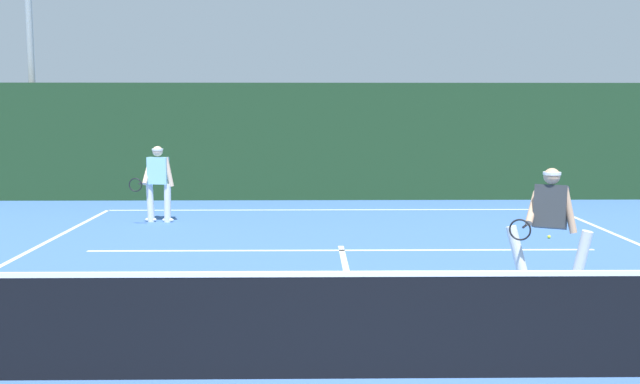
# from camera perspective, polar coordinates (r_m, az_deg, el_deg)

# --- Properties ---
(ground_plane) EXTENTS (80.00, 80.00, 0.00)m
(ground_plane) POSITION_cam_1_polar(r_m,az_deg,el_deg) (6.99, 3.98, -14.40)
(ground_plane) COLOR #416BB2
(court_line_baseline_far) EXTENTS (10.93, 0.10, 0.01)m
(court_line_baseline_far) POSITION_cam_1_polar(r_m,az_deg,el_deg) (17.65, 1.01, -1.41)
(court_line_baseline_far) COLOR white
(court_line_baseline_far) RESTS_ON ground_plane
(court_line_service) EXTENTS (8.91, 0.10, 0.01)m
(court_line_service) POSITION_cam_1_polar(r_m,az_deg,el_deg) (12.76, 1.73, -4.60)
(court_line_service) COLOR white
(court_line_service) RESTS_ON ground_plane
(court_line_centre) EXTENTS (0.10, 6.40, 0.01)m
(court_line_centre) POSITION_cam_1_polar(r_m,az_deg,el_deg) (10.03, 2.45, -7.77)
(court_line_centre) COLOR white
(court_line_centre) RESTS_ON ground_plane
(tennis_net) EXTENTS (11.97, 0.09, 1.06)m
(tennis_net) POSITION_cam_1_polar(r_m,az_deg,el_deg) (6.82, 4.02, -10.31)
(tennis_net) COLOR #1E4723
(tennis_net) RESTS_ON ground_plane
(player_near) EXTENTS (1.21, 0.86, 1.68)m
(player_near) POSITION_cam_1_polar(r_m,az_deg,el_deg) (10.52, 17.61, -2.26)
(player_near) COLOR silver
(player_near) RESTS_ON ground_plane
(player_far) EXTENTS (0.86, 0.86, 1.66)m
(player_far) POSITION_cam_1_polar(r_m,az_deg,el_deg) (16.11, -12.63, 0.91)
(player_far) COLOR silver
(player_far) RESTS_ON ground_plane
(tennis_ball) EXTENTS (0.07, 0.07, 0.07)m
(tennis_ball) POSITION_cam_1_polar(r_m,az_deg,el_deg) (8.79, 11.74, -9.82)
(tennis_ball) COLOR #D1E033
(tennis_ball) RESTS_ON ground_plane
(tennis_ball_extra) EXTENTS (0.07, 0.07, 0.07)m
(tennis_ball_extra) POSITION_cam_1_polar(r_m,az_deg,el_deg) (14.56, 17.57, -3.37)
(tennis_ball_extra) COLOR #D1E033
(tennis_ball_extra) RESTS_ON ground_plane
(back_fence_windscreen) EXTENTS (23.53, 0.12, 3.13)m
(back_fence_windscreen) POSITION_cam_1_polar(r_m,az_deg,el_deg) (19.37, 0.84, 3.96)
(back_fence_windscreen) COLOR #1D3B1F
(back_fence_windscreen) RESTS_ON ground_plane
(light_pole) EXTENTS (0.55, 0.44, 6.68)m
(light_pole) POSITION_cam_1_polar(r_m,az_deg,el_deg) (21.70, -21.83, 10.64)
(light_pole) COLOR #9EA39E
(light_pole) RESTS_ON ground_plane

